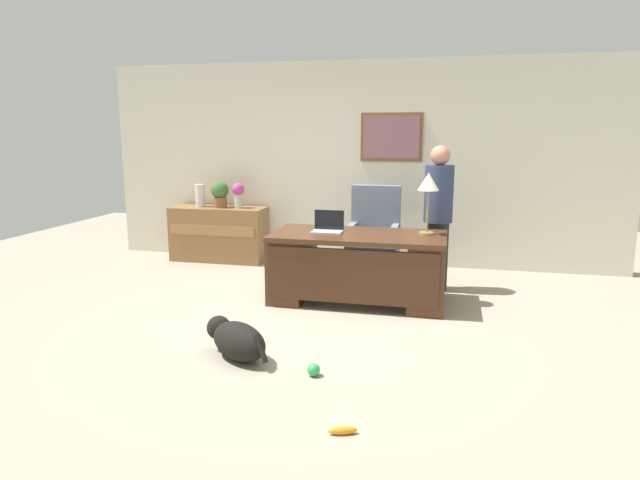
% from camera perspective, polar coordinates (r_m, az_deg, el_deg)
% --- Properties ---
extents(ground_plane, '(12.00, 12.00, 0.00)m').
position_cam_1_polar(ground_plane, '(5.30, -0.98, -8.58)').
color(ground_plane, '#9E937F').
extents(back_wall, '(7.00, 0.16, 2.70)m').
position_cam_1_polar(back_wall, '(7.55, 3.86, 7.83)').
color(back_wall, beige).
rests_on(back_wall, ground_plane).
extents(desk, '(1.81, 0.89, 0.73)m').
position_cam_1_polar(desk, '(5.86, 3.91, -2.59)').
color(desk, '#4C2B19').
rests_on(desk, ground_plane).
extents(credenza, '(1.32, 0.50, 0.75)m').
position_cam_1_polar(credenza, '(7.86, -10.35, 0.63)').
color(credenza, olive).
rests_on(credenza, ground_plane).
extents(armchair, '(0.60, 0.59, 1.13)m').
position_cam_1_polar(armchair, '(6.79, 5.55, 0.17)').
color(armchair, slate).
rests_on(armchair, ground_plane).
extents(person_standing, '(0.32, 0.32, 1.64)m').
position_cam_1_polar(person_standing, '(6.36, 12.03, 2.34)').
color(person_standing, '#262323').
rests_on(person_standing, ground_plane).
extents(dog_lying, '(0.66, 0.56, 0.30)m').
position_cam_1_polar(dog_lying, '(4.54, -8.60, -10.09)').
color(dog_lying, black).
rests_on(dog_lying, ground_plane).
extents(laptop, '(0.32, 0.22, 0.22)m').
position_cam_1_polar(laptop, '(5.90, 0.84, 1.40)').
color(laptop, '#B2B5BA').
rests_on(laptop, desk).
extents(desk_lamp, '(0.22, 0.22, 0.64)m').
position_cam_1_polar(desk_lamp, '(5.80, 11.10, 5.50)').
color(desk_lamp, '#9E8447').
rests_on(desk_lamp, desk).
extents(vase_with_flowers, '(0.17, 0.17, 0.34)m').
position_cam_1_polar(vase_with_flowers, '(7.67, -8.41, 4.79)').
color(vase_with_flowers, beige).
rests_on(vase_with_flowers, credenza).
extents(vase_empty, '(0.13, 0.13, 0.31)m').
position_cam_1_polar(vase_empty, '(7.90, -12.23, 4.50)').
color(vase_empty, silver).
rests_on(vase_empty, credenza).
extents(potted_plant, '(0.24, 0.24, 0.36)m').
position_cam_1_polar(potted_plant, '(7.77, -10.26, 4.78)').
color(potted_plant, brown).
rests_on(potted_plant, credenza).
extents(dog_toy_ball, '(0.10, 0.10, 0.10)m').
position_cam_1_polar(dog_toy_ball, '(4.23, -0.66, -13.21)').
color(dog_toy_ball, green).
rests_on(dog_toy_ball, ground_plane).
extents(dog_toy_bone, '(0.18, 0.10, 0.05)m').
position_cam_1_polar(dog_toy_bone, '(3.52, 2.36, -18.99)').
color(dog_toy_bone, orange).
rests_on(dog_toy_bone, ground_plane).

